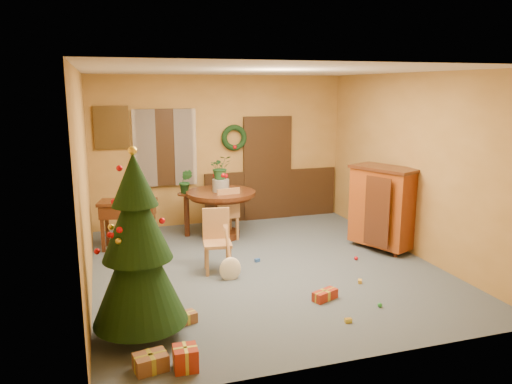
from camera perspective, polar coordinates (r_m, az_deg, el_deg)
name	(u,v)px	position (r m, az deg, el deg)	size (l,w,h in m)	color
room_envelope	(232,167)	(9.93, -2.77, 2.88)	(5.50, 5.50, 5.50)	#394953
dining_table	(221,205)	(8.96, -4.02, -1.52)	(1.24, 1.24, 0.85)	black
urn	(221,185)	(8.88, -4.05, 0.77)	(0.30, 0.30, 0.22)	slate
centerpiece_plant	(220,167)	(8.83, -4.08, 2.83)	(0.38, 0.33, 0.42)	#1E4C23
chair_near	(217,238)	(7.40, -4.50, -5.25)	(0.45, 0.45, 0.92)	#A46D41
chair_far	(226,212)	(8.82, -3.41, -2.28)	(0.46, 0.46, 0.96)	#A46D41
guitar	(230,254)	(7.07, -2.98, -7.14)	(0.31, 0.15, 0.74)	white
plant_stand	(187,210)	(9.12, -7.94, -2.00)	(0.31, 0.31, 0.80)	black
stand_plant	(186,181)	(9.01, -8.03, 1.22)	(0.24, 0.19, 0.44)	#19471E
christmas_tree	(138,250)	(5.44, -13.38, -6.47)	(1.02, 1.02, 2.10)	#382111
writing_desk	(128,213)	(8.58, -14.41, -2.29)	(1.01, 0.67, 0.83)	black
sideboard	(383,205)	(8.54, 14.33, -1.50)	(0.96, 1.23, 1.40)	#511909
gift_a	(151,362)	(5.18, -11.94, -18.49)	(0.35, 0.28, 0.17)	brown
gift_b	(186,358)	(5.12, -8.06, -18.30)	(0.24, 0.24, 0.23)	#A12C15
gift_c	(186,318)	(6.01, -8.01, -14.04)	(0.27, 0.22, 0.13)	brown
gift_d	(325,295)	(6.59, 7.89, -11.59)	(0.38, 0.27, 0.13)	#A12C15
toy_a	(257,260)	(7.86, 0.14, -7.80)	(0.08, 0.05, 0.05)	#2652A8
toy_b	(380,305)	(6.52, 13.98, -12.42)	(0.06, 0.06, 0.06)	#248431
toy_c	(360,281)	(7.20, 11.79, -9.97)	(0.08, 0.05, 0.05)	gold
toy_d	(356,258)	(8.08, 11.37, -7.43)	(0.06, 0.06, 0.06)	red
toy_e	(348,321)	(6.07, 10.49, -14.25)	(0.08, 0.05, 0.05)	yellow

